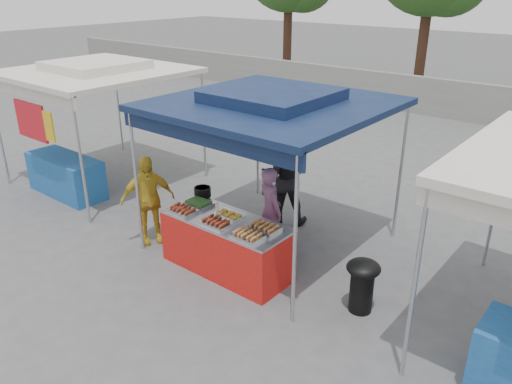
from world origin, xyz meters
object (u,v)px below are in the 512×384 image
Objects in this scene: cooking_pot at (203,192)px; vendor_table at (226,245)px; customer_person at (148,200)px; helper_man at (285,176)px; wok_burner at (362,281)px; vendor_woman at (270,211)px.

vendor_table is at bearing -24.17° from cooking_pot.
cooking_pot is 0.93m from customer_person.
customer_person is (-1.30, -2.02, -0.12)m from helper_man.
vendor_table is at bearing -56.48° from customer_person.
wok_burner is 0.43× the size of helper_man.
wok_burner is 0.50× the size of customer_person.
helper_man is at bearing -4.17° from customer_person.
vendor_woman is 0.96× the size of customer_person.
cooking_pot is at bearing 158.33° from wok_burner.
cooking_pot is 0.18× the size of customer_person.
wok_burner is 1.98m from vendor_woman.
wok_burner is (2.06, 0.37, 0.02)m from vendor_table.
vendor_table is 1.32× the size of customer_person.
customer_person reaches higher than cooking_pot.
vendor_table is 2.09m from wok_burner.
cooking_pot is 0.19× the size of vendor_woman.
vendor_table is 1.06m from cooking_pot.
vendor_woman reaches higher than vendor_table.
vendor_woman is at bearing -32.06° from customer_person.
helper_man reaches higher than vendor_woman.
helper_man is at bearing 69.93° from cooking_pot.
helper_man is at bearing -41.99° from vendor_woman.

